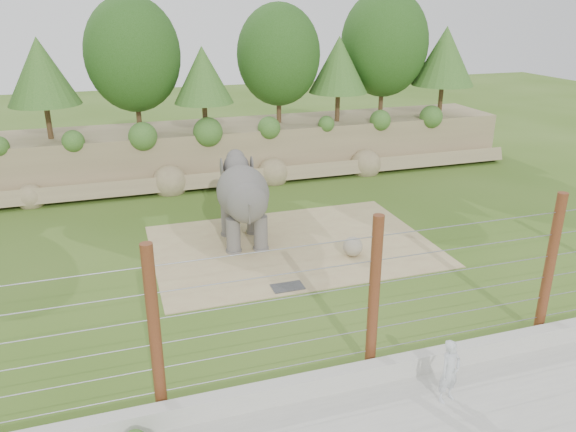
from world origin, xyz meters
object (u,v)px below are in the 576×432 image
object	(u,v)px
stone_ball	(353,247)
barrier_fence	(374,295)
zookeeper	(450,371)
elephant	(243,204)

from	to	relation	value
stone_ball	barrier_fence	bearing A→B (deg)	-110.30
barrier_fence	zookeeper	world-z (taller)	barrier_fence
elephant	zookeeper	size ratio (longest dim) A/B	2.46
stone_ball	barrier_fence	size ratio (longest dim) A/B	0.03
elephant	barrier_fence	distance (m)	8.47
barrier_fence	zookeeper	bearing A→B (deg)	-55.20
elephant	barrier_fence	world-z (taller)	barrier_fence
barrier_fence	zookeeper	size ratio (longest dim) A/B	13.35
elephant	stone_ball	size ratio (longest dim) A/B	5.37
stone_ball	barrier_fence	world-z (taller)	barrier_fence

